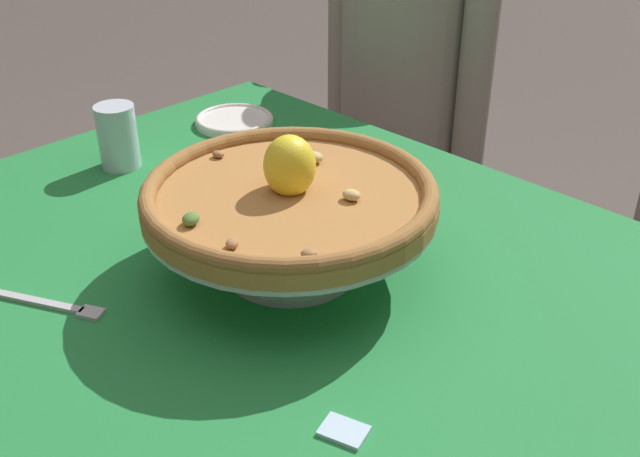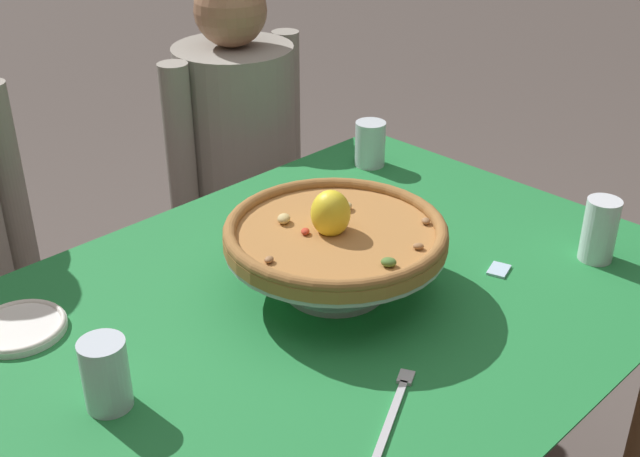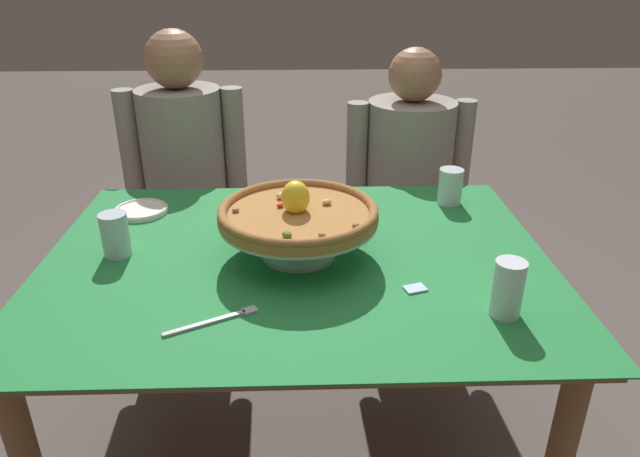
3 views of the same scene
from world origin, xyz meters
The scene contains 10 objects.
dining_table centered at (0.00, 0.00, 0.66)m, with size 1.31×0.99×0.76m.
pizza_stand centered at (0.01, 0.01, 0.84)m, with size 0.40×0.40×0.10m.
pizza centered at (0.01, 0.01, 0.89)m, with size 0.41×0.41×0.10m.
water_glass_front_right centered at (0.45, -0.28, 0.82)m, with size 0.07×0.07×0.13m.
water_glass_back_right centered at (0.48, 0.35, 0.81)m, with size 0.08×0.08×0.11m.
water_glass_side_left centered at (-0.47, 0.03, 0.81)m, with size 0.07×0.07×0.12m.
side_plate centered at (-0.47, 0.30, 0.77)m, with size 0.16×0.16×0.02m.
dinner_fork centered at (-0.17, -0.29, 0.77)m, with size 0.20×0.11×0.01m.
sugar_packet centered at (0.28, -0.17, 0.76)m, with size 0.05×0.04×0.01m, color silver.
diner_right centered at (0.44, 0.81, 0.56)m, with size 0.49×0.35×1.17m.
Camera 2 is at (-0.91, -0.86, 1.58)m, focal length 44.98 mm.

